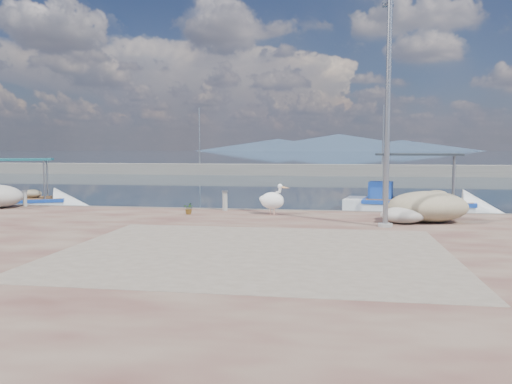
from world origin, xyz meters
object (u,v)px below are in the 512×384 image
object	(u,v)px
pelican	(273,200)
boat_left	(15,206)
bollard_near	(225,200)
lamp_post	(388,119)
boat_right	(416,208)

from	to	relation	value
pelican	boat_left	bearing A→B (deg)	-174.63
bollard_near	lamp_post	bearing A→B (deg)	-28.72
pelican	bollard_near	xyz separation A→B (m)	(-1.98, 0.91, -0.11)
pelican	boat_right	bearing A→B (deg)	60.31
pelican	lamp_post	distance (m)	5.18
boat_right	lamp_post	size ratio (longest dim) A/B	0.98
boat_right	boat_left	bearing A→B (deg)	-163.40
boat_left	bollard_near	xyz separation A→B (m)	(10.55, -2.34, 0.70)
lamp_post	boat_right	bearing A→B (deg)	73.91
boat_right	pelican	xyz separation A→B (m)	(-5.85, -4.98, 0.79)
boat_right	lamp_post	world-z (taller)	lamp_post
boat_left	pelican	bearing A→B (deg)	-40.92
boat_left	lamp_post	distance (m)	17.57
boat_right	lamp_post	xyz separation A→B (m)	(-2.08, -7.22, 3.55)
lamp_post	pelican	bearing A→B (deg)	149.29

